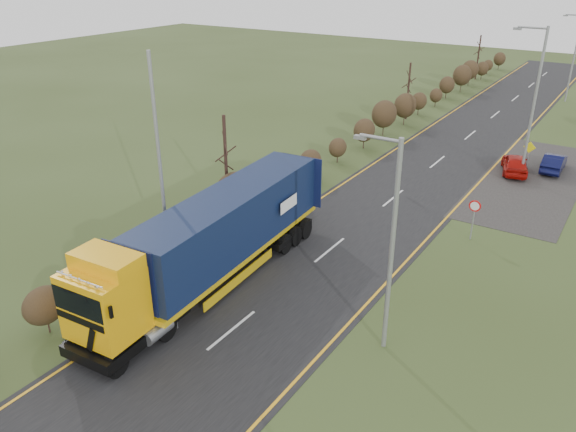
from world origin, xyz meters
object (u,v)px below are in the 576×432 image
(car_red_hatchback, at_px, (515,164))
(speed_sign, at_px, (474,213))
(lorry, at_px, (214,237))
(car_blue_sedan, at_px, (554,163))
(streetlight_near, at_px, (390,240))

(car_red_hatchback, bearing_deg, speed_sign, 75.98)
(lorry, distance_m, car_blue_sedan, 26.20)
(car_red_hatchback, xyz_separation_m, car_blue_sedan, (2.17, 1.86, -0.06))
(lorry, relative_size, streetlight_near, 1.82)
(car_red_hatchback, bearing_deg, lorry, 54.08)
(streetlight_near, height_order, speed_sign, streetlight_near)
(lorry, distance_m, speed_sign, 13.57)
(lorry, height_order, car_red_hatchback, lorry)
(lorry, distance_m, car_red_hatchback, 23.68)
(lorry, bearing_deg, car_blue_sedan, 63.39)
(car_blue_sedan, distance_m, streetlight_near, 24.55)
(lorry, height_order, speed_sign, lorry)
(car_red_hatchback, bearing_deg, car_blue_sedan, -155.61)
(lorry, bearing_deg, speed_sign, 47.84)
(streetlight_near, bearing_deg, speed_sign, 88.72)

